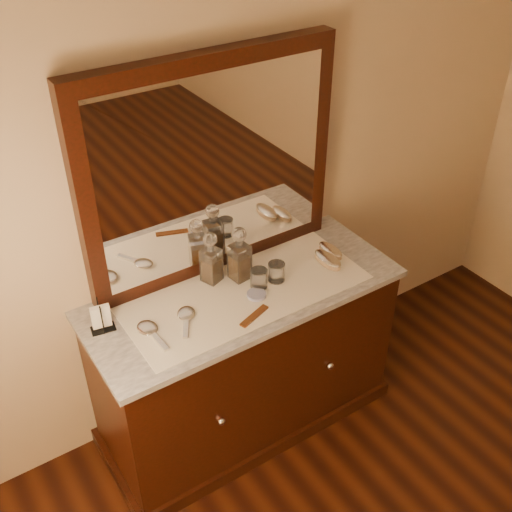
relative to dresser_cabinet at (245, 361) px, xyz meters
name	(u,v)px	position (x,y,z in m)	size (l,w,h in m)	color
dresser_cabinet	(245,361)	(0.00, 0.00, 0.00)	(1.40, 0.55, 0.82)	black
dresser_plinth	(246,411)	(0.00, 0.00, -0.37)	(1.46, 0.59, 0.08)	black
knob_left	(221,421)	(-0.30, -0.28, 0.04)	(0.04, 0.04, 0.04)	silver
knob_right	(330,366)	(0.30, -0.28, 0.04)	(0.04, 0.04, 0.04)	silver
marble_top	(244,293)	(0.00, 0.00, 0.42)	(1.44, 0.59, 0.03)	silver
mirror_frame	(212,169)	(0.00, 0.25, 0.94)	(1.20, 0.08, 1.00)	black
mirror_glass	(216,172)	(0.00, 0.21, 0.94)	(1.06, 0.01, 0.86)	white
lace_runner	(246,293)	(0.00, -0.02, 0.44)	(1.10, 0.45, 0.00)	white
pin_dish	(256,295)	(0.02, -0.07, 0.45)	(0.09, 0.09, 0.01)	white
comb	(254,316)	(-0.06, -0.18, 0.45)	(0.16, 0.03, 0.01)	brown
napkin_rack	(101,318)	(-0.62, 0.10, 0.50)	(0.11, 0.07, 0.15)	black
decanter_left	(211,262)	(-0.08, 0.14, 0.54)	(0.10, 0.10, 0.25)	brown
decanter_right	(240,259)	(0.03, 0.09, 0.55)	(0.09, 0.09, 0.27)	brown
brush_near	(328,260)	(0.43, -0.05, 0.47)	(0.08, 0.17, 0.05)	tan
brush_far	(330,251)	(0.50, 0.00, 0.46)	(0.07, 0.15, 0.04)	tan
hand_mirror_outer	(150,330)	(-0.47, -0.02, 0.45)	(0.09, 0.21, 0.02)	silver
hand_mirror_inner	(186,316)	(-0.30, -0.02, 0.45)	(0.14, 0.20, 0.02)	silver
tumblers	(268,275)	(0.12, -0.02, 0.49)	(0.17, 0.08, 0.09)	white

